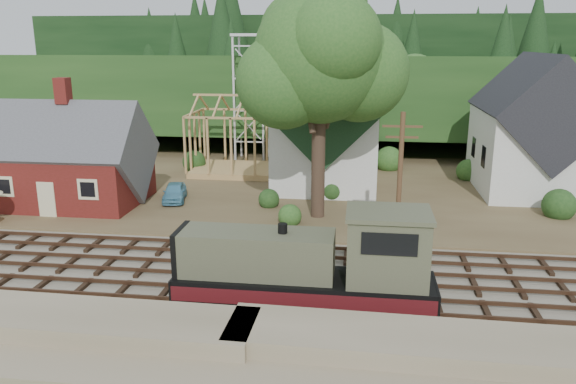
# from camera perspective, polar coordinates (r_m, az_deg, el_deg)

# --- Properties ---
(ground) EXTENTS (140.00, 140.00, 0.00)m
(ground) POSITION_cam_1_polar(r_m,az_deg,el_deg) (29.10, -2.57, -8.76)
(ground) COLOR #384C1E
(ground) RESTS_ON ground
(embankment) EXTENTS (64.00, 5.00, 1.60)m
(embankment) POSITION_cam_1_polar(r_m,az_deg,el_deg) (21.77, -6.65, -17.73)
(embankment) COLOR #7F7259
(embankment) RESTS_ON ground
(railroad_bed) EXTENTS (64.00, 11.00, 0.16)m
(railroad_bed) POSITION_cam_1_polar(r_m,az_deg,el_deg) (29.07, -2.57, -8.61)
(railroad_bed) COLOR #726B5B
(railroad_bed) RESTS_ON ground
(village_flat) EXTENTS (64.00, 26.00, 0.30)m
(village_flat) POSITION_cam_1_polar(r_m,az_deg,el_deg) (45.94, 1.32, 0.46)
(village_flat) COLOR brown
(village_flat) RESTS_ON ground
(hillside) EXTENTS (70.00, 28.96, 12.74)m
(hillside) POSITION_cam_1_polar(r_m,az_deg,el_deg) (69.36, 3.48, 5.32)
(hillside) COLOR #1E3F19
(hillside) RESTS_ON ground
(ridge) EXTENTS (80.00, 20.00, 12.00)m
(ridge) POSITION_cam_1_polar(r_m,az_deg,el_deg) (85.14, 4.27, 7.13)
(ridge) COLOR black
(ridge) RESTS_ON ground
(depot) EXTENTS (10.80, 7.41, 9.00)m
(depot) POSITION_cam_1_polar(r_m,az_deg,el_deg) (43.44, -21.24, 2.72)
(depot) COLOR #551913
(depot) RESTS_ON village_flat
(church) EXTENTS (8.40, 15.17, 13.00)m
(church) POSITION_cam_1_polar(r_m,az_deg,el_deg) (46.42, 4.06, 6.92)
(church) COLOR silver
(church) RESTS_ON village_flat
(farmhouse) EXTENTS (8.40, 10.80, 10.60)m
(farmhouse) POSITION_cam_1_polar(r_m,az_deg,el_deg) (47.59, 23.70, 5.51)
(farmhouse) COLOR silver
(farmhouse) RESTS_ON village_flat
(timber_frame) EXTENTS (8.20, 6.20, 6.99)m
(timber_frame) POSITION_cam_1_polar(r_m,az_deg,el_deg) (50.10, -5.02, 5.29)
(timber_frame) COLOR tan
(timber_frame) RESTS_ON village_flat
(lattice_tower) EXTENTS (3.20, 3.20, 12.12)m
(lattice_tower) POSITION_cam_1_polar(r_m,az_deg,el_deg) (55.27, -3.82, 13.28)
(lattice_tower) COLOR silver
(lattice_tower) RESTS_ON village_flat
(big_tree) EXTENTS (10.90, 8.40, 14.70)m
(big_tree) POSITION_cam_1_polar(r_m,az_deg,el_deg) (36.39, 3.51, 12.64)
(big_tree) COLOR #38281E
(big_tree) RESTS_ON village_flat
(telegraph_pole_near) EXTENTS (2.20, 0.28, 8.00)m
(telegraph_pole_near) POSITION_cam_1_polar(r_m,az_deg,el_deg) (32.35, 11.28, 1.37)
(telegraph_pole_near) COLOR #4C331E
(telegraph_pole_near) RESTS_ON ground
(locomotive) EXTENTS (11.47, 2.87, 4.60)m
(locomotive) POSITION_cam_1_polar(r_m,az_deg,el_deg) (25.21, 2.64, -7.57)
(locomotive) COLOR black
(locomotive) RESTS_ON railroad_bed
(car_blue) EXTENTS (2.33, 4.11, 1.32)m
(car_blue) POSITION_cam_1_polar(r_m,az_deg,el_deg) (42.32, -11.45, 0.01)
(car_blue) COLOR #5BA5C4
(car_blue) RESTS_ON village_flat
(car_green) EXTENTS (3.86, 2.08, 1.21)m
(car_green) POSITION_cam_1_polar(r_m,az_deg,el_deg) (48.26, -24.29, 0.74)
(car_green) COLOR #8FB07A
(car_green) RESTS_ON village_flat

